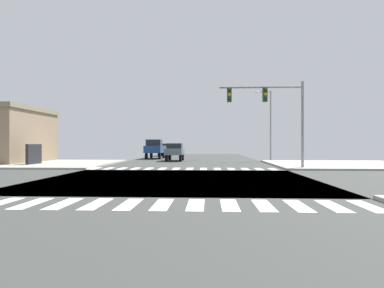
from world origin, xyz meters
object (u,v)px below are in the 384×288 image
sedan_queued_1 (165,149)px  sedan_leading_2 (175,150)px  street_lamp (268,119)px  traffic_signal_mast (270,105)px  pickup_nearside_1 (155,148)px

sedan_queued_1 → sedan_leading_2: (3.00, -14.92, 0.00)m
street_lamp → traffic_signal_mast: bearing=-99.3°
traffic_signal_mast → sedan_leading_2: (-8.01, 11.52, -3.53)m
sedan_queued_1 → sedan_leading_2: bearing=101.4°
traffic_signal_mast → street_lamp: (1.94, 11.81, -0.13)m
traffic_signal_mast → street_lamp: bearing=80.7°
street_lamp → sedan_leading_2: street_lamp is taller
traffic_signal_mast → sedan_queued_1: traffic_signal_mast is taller
street_lamp → pickup_nearside_1: 14.29m
street_lamp → pickup_nearside_1: size_ratio=1.47×
sedan_queued_1 → traffic_signal_mast: bearing=112.6°
traffic_signal_mast → pickup_nearside_1: bearing=123.0°
pickup_nearside_1 → sedan_queued_1: bearing=-90.0°
sedan_queued_1 → sedan_leading_2: 15.22m
sedan_leading_2 → sedan_queued_1: bearing=-78.6°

